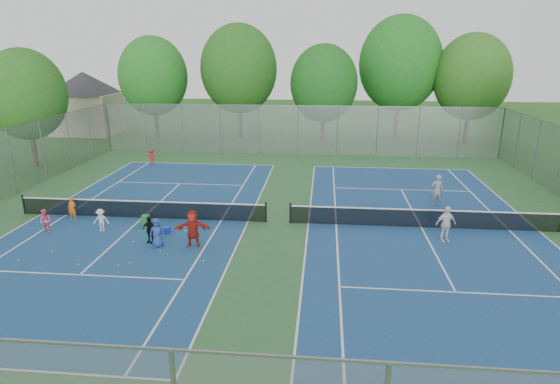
{
  "coord_description": "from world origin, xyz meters",
  "views": [
    {
      "loc": [
        2.19,
        -21.79,
        8.28
      ],
      "look_at": [
        0.0,
        1.0,
        1.3
      ],
      "focal_mm": 30.0,
      "sensor_mm": 36.0,
      "label": 1
    }
  ],
  "objects_px": {
    "net_right": "(422,219)",
    "ball_crate": "(166,230)",
    "net_left": "(142,210)",
    "ball_hopper": "(146,221)",
    "instructor": "(437,190)"
  },
  "relations": [
    {
      "from": "net_left",
      "to": "ball_crate",
      "type": "relative_size",
      "value": 36.09
    },
    {
      "from": "net_right",
      "to": "instructor",
      "type": "relative_size",
      "value": 7.29
    },
    {
      "from": "net_right",
      "to": "ball_hopper",
      "type": "height_order",
      "value": "net_right"
    },
    {
      "from": "net_left",
      "to": "ball_hopper",
      "type": "height_order",
      "value": "net_left"
    },
    {
      "from": "net_left",
      "to": "instructor",
      "type": "bearing_deg",
      "value": 12.97
    },
    {
      "from": "net_left",
      "to": "ball_crate",
      "type": "distance_m",
      "value": 2.68
    },
    {
      "from": "net_right",
      "to": "ball_crate",
      "type": "relative_size",
      "value": 36.09
    },
    {
      "from": "ball_hopper",
      "to": "instructor",
      "type": "xyz_separation_m",
      "value": [
        14.78,
        4.78,
        0.58
      ]
    },
    {
      "from": "ball_crate",
      "to": "net_left",
      "type": "bearing_deg",
      "value": 134.47
    },
    {
      "from": "instructor",
      "to": "net_left",
      "type": "bearing_deg",
      "value": 6.81
    },
    {
      "from": "net_right",
      "to": "ball_crate",
      "type": "bearing_deg",
      "value": -171.08
    },
    {
      "from": "instructor",
      "to": "ball_hopper",
      "type": "bearing_deg",
      "value": 11.78
    },
    {
      "from": "ball_crate",
      "to": "instructor",
      "type": "height_order",
      "value": "instructor"
    },
    {
      "from": "ball_hopper",
      "to": "instructor",
      "type": "bearing_deg",
      "value": 17.93
    },
    {
      "from": "ball_crate",
      "to": "net_right",
      "type": "bearing_deg",
      "value": 8.92
    }
  ]
}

